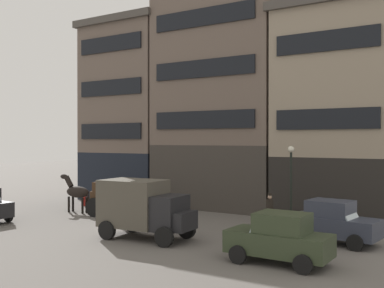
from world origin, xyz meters
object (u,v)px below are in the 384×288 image
(pedestrian_officer, at_px, (270,209))
(delivery_truck_near, at_px, (144,207))
(draft_horse, at_px, (76,192))
(cargo_wagon, at_px, (113,197))
(fire_hydrant_curbside, at_px, (85,200))
(streetlamp_curbside, at_px, (291,174))
(sedan_light, at_px, (279,238))
(sedan_dark, at_px, (333,222))

(pedestrian_officer, bearing_deg, delivery_truck_near, -127.80)
(draft_horse, xyz_separation_m, delivery_truck_near, (8.19, -3.82, 0.15))
(draft_horse, bearing_deg, cargo_wagon, 0.05)
(fire_hydrant_curbside, bearing_deg, delivery_truck_near, -31.90)
(cargo_wagon, height_order, draft_horse, draft_horse)
(pedestrian_officer, distance_m, fire_hydrant_curbside, 13.72)
(cargo_wagon, relative_size, fire_hydrant_curbside, 3.59)
(cargo_wagon, height_order, fire_hydrant_curbside, cargo_wagon)
(streetlamp_curbside, bearing_deg, sedan_light, -73.36)
(cargo_wagon, bearing_deg, pedestrian_officer, 7.74)
(cargo_wagon, height_order, pedestrian_officer, cargo_wagon)
(draft_horse, bearing_deg, fire_hydrant_curbside, 124.54)
(cargo_wagon, xyz_separation_m, delivery_truck_near, (5.24, -3.82, 0.28))
(draft_horse, xyz_separation_m, sedan_light, (14.88, -4.56, -0.36))
(pedestrian_officer, relative_size, fire_hydrant_curbside, 2.16)
(draft_horse, height_order, sedan_dark, draft_horse)
(streetlamp_curbside, bearing_deg, cargo_wagon, -166.21)
(cargo_wagon, height_order, sedan_dark, cargo_wagon)
(streetlamp_curbside, bearing_deg, sedan_dark, -42.95)
(draft_horse, height_order, fire_hydrant_curbside, draft_horse)
(sedan_dark, xyz_separation_m, streetlamp_curbside, (-2.82, 2.63, 1.76))
(sedan_dark, height_order, fire_hydrant_curbside, sedan_dark)
(delivery_truck_near, xyz_separation_m, streetlamp_curbside, (4.60, 6.24, 1.25))
(cargo_wagon, bearing_deg, streetlamp_curbside, 13.79)
(pedestrian_officer, bearing_deg, streetlamp_curbside, 60.09)
(sedan_dark, bearing_deg, pedestrian_officer, 157.34)
(delivery_truck_near, distance_m, streetlamp_curbside, 7.85)
(pedestrian_officer, bearing_deg, sedan_light, -64.60)
(draft_horse, distance_m, fire_hydrant_curbside, 2.85)
(pedestrian_officer, bearing_deg, draft_horse, -174.12)
(draft_horse, xyz_separation_m, pedestrian_officer, (12.12, 1.25, -0.29))
(sedan_dark, bearing_deg, streetlamp_curbside, 137.05)
(pedestrian_officer, xyz_separation_m, streetlamp_curbside, (0.67, 1.17, 1.69))
(streetlamp_curbside, bearing_deg, pedestrian_officer, -119.91)
(delivery_truck_near, xyz_separation_m, sedan_dark, (7.43, 3.61, -0.51))
(sedan_dark, xyz_separation_m, sedan_light, (-0.74, -4.35, 0.00))
(delivery_truck_near, height_order, fire_hydrant_curbside, delivery_truck_near)
(sedan_light, height_order, streetlamp_curbside, streetlamp_curbside)
(draft_horse, relative_size, sedan_dark, 0.61)
(delivery_truck_near, bearing_deg, pedestrian_officer, 52.20)
(fire_hydrant_curbside, bearing_deg, pedestrian_officer, -4.16)
(cargo_wagon, relative_size, sedan_light, 0.80)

